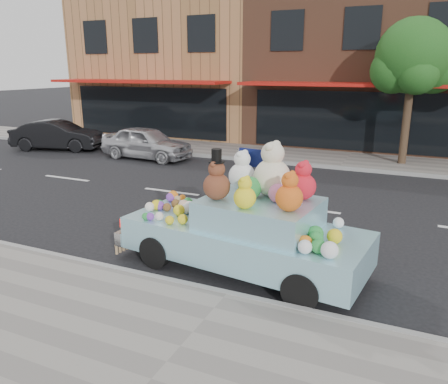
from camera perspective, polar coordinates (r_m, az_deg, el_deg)
The scene contains 11 objects.
ground at distance 11.47m, azimuth 10.57°, elevation -2.21°, with size 120.00×120.00×0.00m, color black.
near_sidewalk at distance 5.92m, azimuth -5.69°, elevation -19.84°, with size 60.00×3.00×0.12m, color gray.
far_sidewalk at distance 17.66m, azimuth 15.67°, elevation 4.03°, with size 60.00×3.00×0.12m, color gray.
near_kerb at distance 7.05m, azimuth 0.50°, elevation -13.37°, with size 60.00×0.12×0.13m, color gray.
far_kerb at distance 16.20m, azimuth 14.84°, elevation 3.08°, with size 60.00×0.12×0.13m, color gray.
storefront_left at distance 25.82m, azimuth -4.94°, elevation 16.14°, with size 10.00×9.80×7.30m.
storefront_mid at distance 22.75m, azimuth 18.60°, elevation 15.44°, with size 10.00×9.80×7.30m.
street_tree at distance 17.20m, azimuth 23.55°, elevation 15.24°, with size 3.00×2.70×5.22m.
car_silver at distance 17.75m, azimuth -10.10°, elevation 6.36°, with size 1.52×3.78×1.29m, color silver.
car_dark at distance 20.78m, azimuth -20.92°, elevation 6.94°, with size 1.37×3.94×1.30m, color black.
art_car at distance 7.74m, azimuth 2.98°, elevation -4.55°, with size 4.66×2.26×2.31m.
Camera 1 is at (2.46, -10.64, 3.51)m, focal length 35.00 mm.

